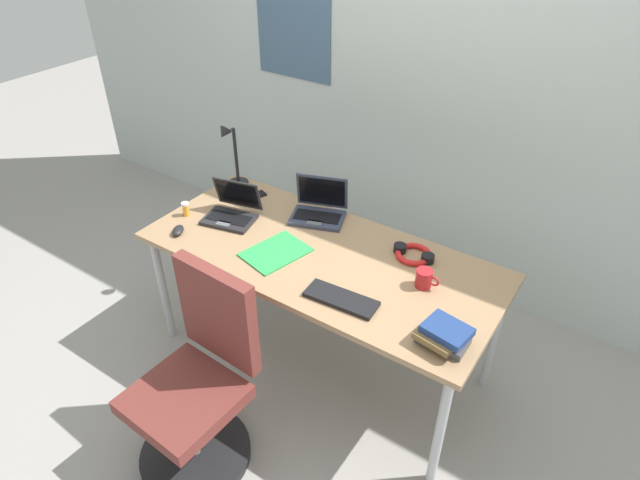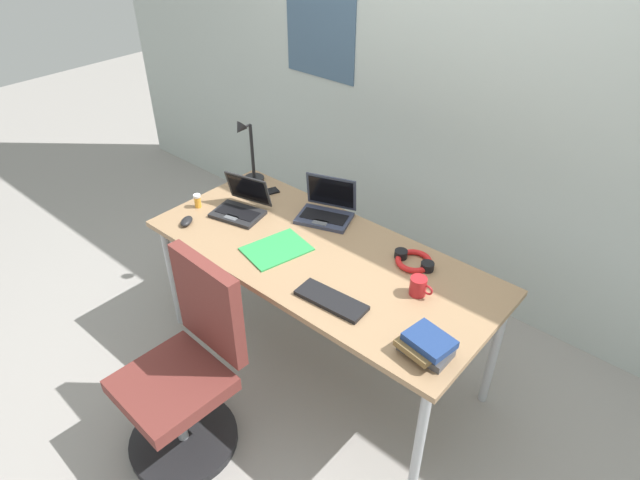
% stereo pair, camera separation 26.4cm
% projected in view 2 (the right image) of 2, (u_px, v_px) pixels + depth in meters
% --- Properties ---
extents(ground_plane, '(12.00, 12.00, 0.00)m').
position_uv_depth(ground_plane, '(320.00, 357.00, 3.12)').
color(ground_plane, gray).
extents(wall_back, '(6.00, 0.13, 2.60)m').
position_uv_depth(wall_back, '(448.00, 85.00, 3.05)').
color(wall_back, '#B2BCB7').
rests_on(wall_back, ground_plane).
extents(desk, '(1.80, 0.80, 0.74)m').
position_uv_depth(desk, '(320.00, 262.00, 2.73)').
color(desk, '#9E7A56').
rests_on(desk, ground_plane).
extents(desk_lamp, '(0.12, 0.18, 0.40)m').
position_uv_depth(desk_lamp, '(248.00, 152.00, 3.18)').
color(desk_lamp, black).
rests_on(desk_lamp, desk).
extents(laptop_back_right, '(0.31, 0.29, 0.20)m').
position_uv_depth(laptop_back_right, '(241.00, 206.00, 2.98)').
color(laptop_back_right, '#232326').
rests_on(laptop_back_right, desk).
extents(laptop_front_right, '(0.34, 0.31, 0.21)m').
position_uv_depth(laptop_front_right, '(326.00, 210.00, 2.94)').
color(laptop_front_right, '#33384C').
rests_on(laptop_front_right, desk).
extents(external_keyboard, '(0.34, 0.14, 0.02)m').
position_uv_depth(external_keyboard, '(331.00, 300.00, 2.39)').
color(external_keyboard, black).
rests_on(external_keyboard, desk).
extents(computer_mouse, '(0.10, 0.11, 0.03)m').
position_uv_depth(computer_mouse, '(187.00, 221.00, 2.90)').
color(computer_mouse, black).
rests_on(computer_mouse, desk).
extents(cell_phone, '(0.11, 0.15, 0.01)m').
position_uv_depth(cell_phone, '(267.00, 192.00, 3.18)').
color(cell_phone, black).
rests_on(cell_phone, desk).
extents(headphones, '(0.21, 0.18, 0.04)m').
position_uv_depth(headphones, '(414.00, 261.00, 2.62)').
color(headphones, red).
rests_on(headphones, desk).
extents(pill_bottle, '(0.04, 0.04, 0.08)m').
position_uv_depth(pill_bottle, '(198.00, 201.00, 3.03)').
color(pill_bottle, gold).
rests_on(pill_bottle, desk).
extents(book_stack, '(0.21, 0.18, 0.09)m').
position_uv_depth(book_stack, '(426.00, 345.00, 2.12)').
color(book_stack, '#4C4C51').
rests_on(book_stack, desk).
extents(paper_folder_front_left, '(0.30, 0.36, 0.01)m').
position_uv_depth(paper_folder_front_left, '(276.00, 249.00, 2.72)').
color(paper_folder_front_left, green).
rests_on(paper_folder_front_left, desk).
extents(coffee_mug, '(0.11, 0.08, 0.09)m').
position_uv_depth(coffee_mug, '(419.00, 286.00, 2.42)').
color(coffee_mug, '#B21E23').
rests_on(coffee_mug, desk).
extents(office_chair, '(0.52, 0.55, 0.97)m').
position_uv_depth(office_chair, '(187.00, 378.00, 2.48)').
color(office_chair, black).
rests_on(office_chair, ground_plane).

